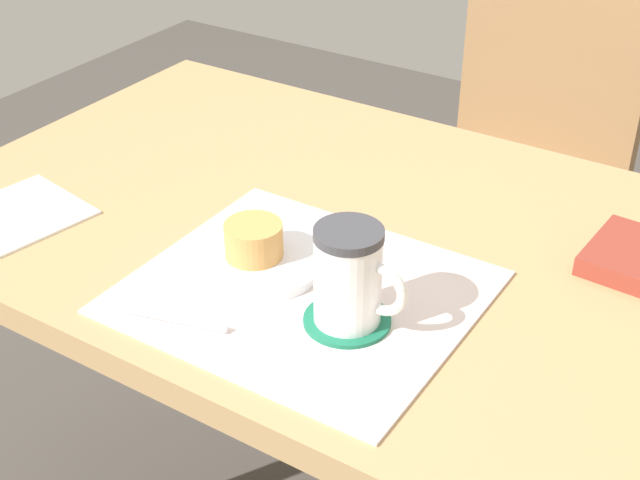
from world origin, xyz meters
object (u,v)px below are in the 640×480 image
Objects in this scene: dining_table at (367,289)px; pastry_plate at (255,259)px; pastry at (254,240)px; wooden_chair at (515,167)px; coffee_mug at (350,276)px.

dining_table is 6.91× the size of pastry_plate.
pastry is at bearing -120.19° from dining_table.
wooden_chair reaches higher than pastry_plate.
coffee_mug is (0.15, -0.04, 0.06)m from pastry_plate.
pastry is (0.00, 0.00, 0.03)m from pastry_plate.
pastry is (-0.02, -0.85, 0.27)m from wooden_chair.
dining_table is at bearing 59.81° from pastry_plate.
dining_table is 0.73m from wooden_chair.
dining_table is 10.56× the size of coffee_mug.
wooden_chair is 5.35× the size of pastry_plate.
pastry is at bearing 94.36° from wooden_chair.
coffee_mug is at bearing -13.96° from pastry.
wooden_chair reaches higher than coffee_mug.
wooden_chair reaches higher than dining_table.
coffee_mug is at bearing -13.96° from pastry_plate.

